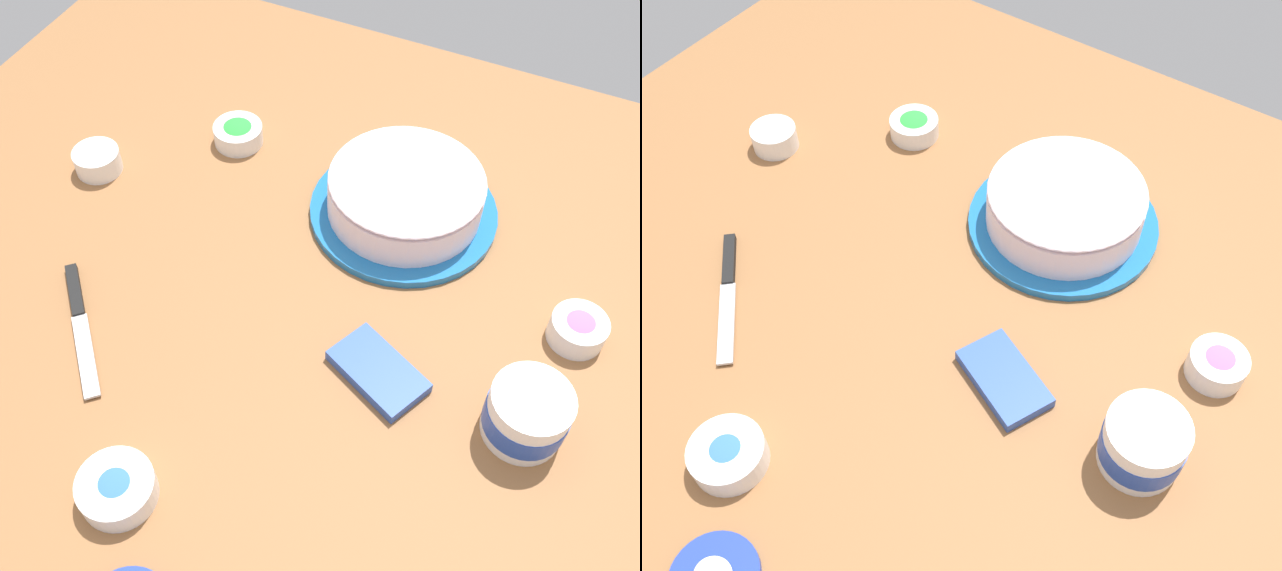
% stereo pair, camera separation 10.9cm
% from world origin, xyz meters
% --- Properties ---
extents(ground_plane, '(1.54, 1.54, 0.00)m').
position_xyz_m(ground_plane, '(0.00, 0.00, 0.00)').
color(ground_plane, '#936038').
extents(frosted_cake, '(0.30, 0.30, 0.09)m').
position_xyz_m(frosted_cake, '(-0.07, -0.32, 0.04)').
color(frosted_cake, '#1E6BB2').
rests_on(frosted_cake, ground_plane).
extents(frosting_tub, '(0.11, 0.11, 0.08)m').
position_xyz_m(frosting_tub, '(-0.35, -0.04, 0.04)').
color(frosting_tub, white).
rests_on(frosting_tub, ground_plane).
extents(spreading_knife, '(0.18, 0.18, 0.01)m').
position_xyz_m(spreading_knife, '(0.27, 0.06, 0.01)').
color(spreading_knife, silver).
rests_on(spreading_knife, ground_plane).
extents(sprinkle_bowl_rainbow, '(0.08, 0.08, 0.04)m').
position_xyz_m(sprinkle_bowl_rainbow, '(0.43, -0.20, 0.02)').
color(sprinkle_bowl_rainbow, white).
rests_on(sprinkle_bowl_rainbow, ground_plane).
extents(sprinkle_bowl_blue, '(0.10, 0.10, 0.04)m').
position_xyz_m(sprinkle_bowl_blue, '(0.07, 0.26, 0.02)').
color(sprinkle_bowl_blue, white).
rests_on(sprinkle_bowl_blue, ground_plane).
extents(sprinkle_bowl_pink, '(0.08, 0.08, 0.04)m').
position_xyz_m(sprinkle_bowl_pink, '(-0.38, -0.21, 0.02)').
color(sprinkle_bowl_pink, white).
rests_on(sprinkle_bowl_pink, ground_plane).
extents(sprinkle_bowl_green, '(0.08, 0.08, 0.04)m').
position_xyz_m(sprinkle_bowl_green, '(0.25, -0.37, 0.02)').
color(sprinkle_bowl_green, white).
rests_on(sprinkle_bowl_green, ground_plane).
extents(candy_box_upper, '(0.15, 0.12, 0.02)m').
position_xyz_m(candy_box_upper, '(-0.15, -0.03, 0.01)').
color(candy_box_upper, '#2D51B2').
rests_on(candy_box_upper, ground_plane).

